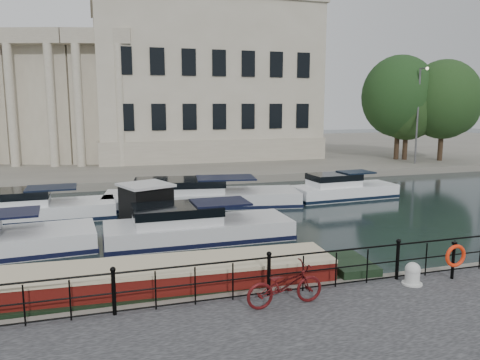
% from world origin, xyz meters
% --- Properties ---
extents(ground_plane, '(160.00, 160.00, 0.00)m').
position_xyz_m(ground_plane, '(0.00, 0.00, 0.00)').
color(ground_plane, black).
rests_on(ground_plane, ground).
extents(far_bank, '(120.00, 42.00, 0.55)m').
position_xyz_m(far_bank, '(0.00, 39.00, 0.28)').
color(far_bank, '#6B665B').
rests_on(far_bank, ground_plane).
extents(railing, '(24.14, 0.14, 1.22)m').
position_xyz_m(railing, '(0.00, -2.25, 1.20)').
color(railing, black).
rests_on(railing, near_quay).
extents(civic_building, '(53.55, 31.84, 16.85)m').
position_xyz_m(civic_building, '(-1.00, 34.71, 7.04)').
color(civic_building, '#ADA38C').
rests_on(civic_building, far_bank).
extents(lamp_posts, '(8.24, 1.55, 8.07)m').
position_xyz_m(lamp_posts, '(26.00, 20.70, 4.80)').
color(lamp_posts, '#59595B').
rests_on(lamp_posts, far_bank).
extents(bicycle, '(2.11, 0.83, 1.09)m').
position_xyz_m(bicycle, '(0.16, -2.97, 1.09)').
color(bicycle, '#4B0D0E').
rests_on(bicycle, near_quay).
extents(mooring_bollard, '(0.57, 0.57, 0.64)m').
position_xyz_m(mooring_bollard, '(4.18, -2.72, 0.85)').
color(mooring_bollard, silver).
rests_on(mooring_bollard, near_quay).
extents(life_ring_post, '(0.68, 0.19, 1.12)m').
position_xyz_m(life_ring_post, '(5.58, -2.77, 1.25)').
color(life_ring_post, black).
rests_on(life_ring_post, near_quay).
extents(narrowboat, '(15.68, 2.95, 1.57)m').
position_xyz_m(narrowboat, '(-3.94, -0.66, 0.37)').
color(narrowboat, black).
rests_on(narrowboat, ground_plane).
extents(harbour_hut, '(3.40, 3.14, 2.17)m').
position_xyz_m(harbour_hut, '(-2.23, 7.50, 0.95)').
color(harbour_hut, '#6B665B').
rests_on(harbour_hut, ground_plane).
extents(cabin_cruisers, '(26.49, 10.13, 1.99)m').
position_xyz_m(cabin_cruisers, '(-1.86, 9.00, 0.37)').
color(cabin_cruisers, white).
rests_on(cabin_cruisers, ground_plane).
extents(trees, '(9.78, 8.54, 9.48)m').
position_xyz_m(trees, '(23.73, 22.74, 5.79)').
color(trees, black).
rests_on(trees, far_bank).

